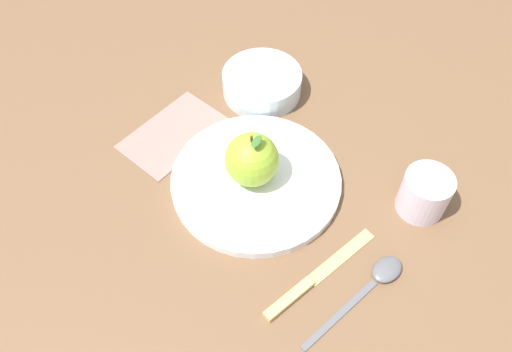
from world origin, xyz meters
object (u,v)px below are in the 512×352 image
Objects in this scene: apple at (252,160)px; side_bowl at (262,81)px; dinner_plate at (256,180)px; knife at (311,281)px; spoon at (376,280)px; cup at (425,192)px; linen_napkin at (174,133)px.

apple is 0.67× the size of side_bowl.
knife is at bearing -19.87° from dinner_plate.
spoon is (0.06, 0.06, 0.00)m from knife.
side_bowl is at bearing 132.83° from dinner_plate.
apple is 0.20m from side_bowl.
apple is 0.26m from cup.
dinner_plate is at bearing -47.17° from side_bowl.
apple is 0.46× the size of knife.
apple is at bearing -160.77° from dinner_plate.
dinner_plate is 1.54× the size of linen_napkin.
side_bowl is at bearing 158.48° from spoon.
cup is at bearing 35.96° from dinner_plate.
cup is (0.20, 0.15, 0.03)m from dinner_plate.
side_bowl is 0.81× the size of linen_napkin.
knife is 0.09m from spoon.
knife is 1.07× the size of spoon.
dinner_plate is at bearing 160.13° from knife.
knife reaches higher than linen_napkin.
linen_napkin is at bearing -154.84° from cup.
linen_napkin is at bearing -175.68° from spoon.
spoon is (0.24, 0.00, -0.05)m from apple.
dinner_plate reaches higher than linen_napkin.
dinner_plate is at bearing 9.32° from linen_napkin.
cup is (0.21, 0.15, -0.02)m from apple.
apple reaches higher than linen_napkin.
side_bowl is at bearing 145.74° from knife.
cup is at bearing 35.52° from apple.
spoon is (0.37, -0.15, -0.02)m from side_bowl.
cup is 0.15m from spoon.
dinner_plate is 1.89× the size of side_bowl.
spoon is at bearing 0.63° from dinner_plate.
linen_napkin is at bearing -100.08° from side_bowl.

